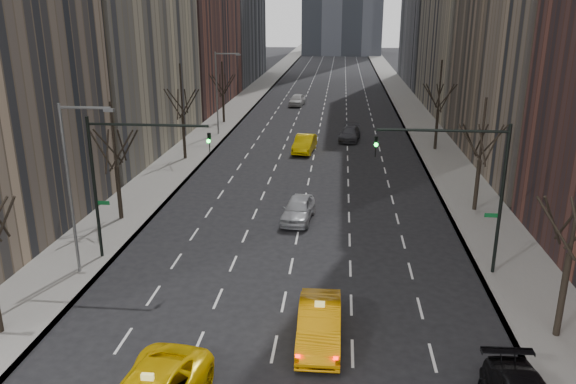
# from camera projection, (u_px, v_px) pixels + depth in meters

# --- Properties ---
(sidewalk_left) EXTENTS (4.50, 320.00, 0.15)m
(sidewalk_left) POSITION_uv_depth(u_px,v_px,m) (246.00, 100.00, 86.94)
(sidewalk_left) COLOR slate
(sidewalk_left) RESTS_ON ground
(sidewalk_right) EXTENTS (4.50, 320.00, 0.15)m
(sidewalk_right) POSITION_uv_depth(u_px,v_px,m) (406.00, 103.00, 84.73)
(sidewalk_right) COLOR slate
(sidewalk_right) RESTS_ON ground
(tree_lw_b) EXTENTS (3.36, 3.50, 7.82)m
(tree_lw_b) POSITION_uv_depth(u_px,v_px,m) (116.00, 167.00, 36.57)
(tree_lw_b) COLOR black
(tree_lw_b) RESTS_ON ground
(tree_lw_c) EXTENTS (3.36, 3.50, 8.74)m
(tree_lw_c) POSITION_uv_depth(u_px,v_px,m) (183.00, 117.00, 51.61)
(tree_lw_c) COLOR black
(tree_lw_c) RESTS_ON ground
(tree_lw_d) EXTENTS (3.36, 3.50, 7.36)m
(tree_lw_d) POSITION_uv_depth(u_px,v_px,m) (223.00, 94.00, 68.80)
(tree_lw_d) COLOR black
(tree_lw_d) RESTS_ON ground
(tree_rw_a) EXTENTS (3.36, 3.50, 8.28)m
(tree_rw_a) POSITION_uv_depth(u_px,v_px,m) (569.00, 255.00, 23.00)
(tree_rw_a) COLOR black
(tree_rw_a) RESTS_ON ground
(tree_rw_b) EXTENTS (3.36, 3.50, 7.82)m
(tree_rw_b) POSITION_uv_depth(u_px,v_px,m) (480.00, 160.00, 38.20)
(tree_rw_b) COLOR black
(tree_rw_b) RESTS_ON ground
(tree_rw_c) EXTENTS (3.36, 3.50, 8.74)m
(tree_rw_c) POSITION_uv_depth(u_px,v_px,m) (438.00, 110.00, 55.13)
(tree_rw_c) COLOR black
(tree_rw_c) RESTS_ON ground
(traffic_mast_left) EXTENTS (6.69, 0.39, 8.00)m
(traffic_mast_left) POSITION_uv_depth(u_px,v_px,m) (122.00, 166.00, 30.08)
(traffic_mast_left) COLOR black
(traffic_mast_left) RESTS_ON ground
(traffic_mast_right) EXTENTS (6.69, 0.39, 8.00)m
(traffic_mast_right) POSITION_uv_depth(u_px,v_px,m) (470.00, 175.00, 28.44)
(traffic_mast_right) COLOR black
(traffic_mast_right) RESTS_ON ground
(streetlight_near) EXTENTS (2.83, 0.22, 9.00)m
(streetlight_near) POSITION_uv_depth(u_px,v_px,m) (74.00, 173.00, 28.30)
(streetlight_near) COLOR slate
(streetlight_near) RESTS_ON ground
(streetlight_far) EXTENTS (2.83, 0.22, 9.00)m
(streetlight_far) POSITION_uv_depth(u_px,v_px,m) (220.00, 85.00, 61.43)
(streetlight_far) COLOR slate
(streetlight_far) RESTS_ON ground
(taxi_sedan) EXTENTS (1.84, 5.14, 1.69)m
(taxi_sedan) POSITION_uv_depth(u_px,v_px,m) (319.00, 324.00, 23.66)
(taxi_sedan) COLOR orange
(taxi_sedan) RESTS_ON ground
(silver_sedan_ahead) EXTENTS (2.29, 4.79, 1.58)m
(silver_sedan_ahead) POSITION_uv_depth(u_px,v_px,m) (298.00, 209.00, 37.46)
(silver_sedan_ahead) COLOR #ABADB3
(silver_sedan_ahead) RESTS_ON ground
(far_taxi) EXTENTS (2.30, 5.26, 1.68)m
(far_taxi) POSITION_uv_depth(u_px,v_px,m) (305.00, 144.00, 55.47)
(far_taxi) COLOR yellow
(far_taxi) RESTS_ON ground
(far_suv_grey) EXTENTS (2.62, 5.15, 1.43)m
(far_suv_grey) POSITION_uv_depth(u_px,v_px,m) (350.00, 134.00, 60.45)
(far_suv_grey) COLOR #323238
(far_suv_grey) RESTS_ON ground
(far_car_white) EXTENTS (2.45, 5.09, 1.68)m
(far_car_white) POSITION_uv_depth(u_px,v_px,m) (297.00, 100.00, 82.30)
(far_car_white) COLOR silver
(far_car_white) RESTS_ON ground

